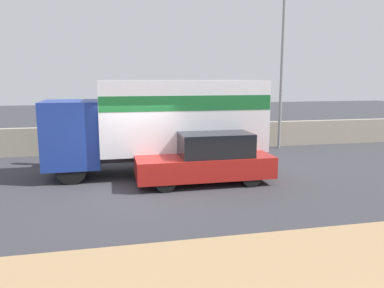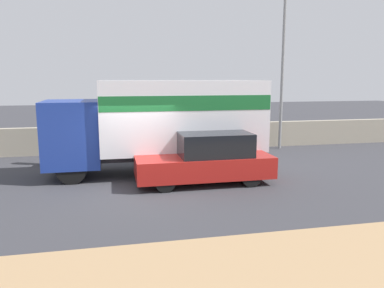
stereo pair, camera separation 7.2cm
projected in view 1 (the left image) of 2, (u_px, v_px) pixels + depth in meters
ground_plane at (139, 188)px, 11.51m from camera, size 80.00×80.00×0.00m
stone_wall_backdrop at (128, 139)px, 17.21m from camera, size 60.00×0.35×1.22m
street_lamp at (282, 56)px, 17.43m from camera, size 0.56×0.28×7.61m
box_truck at (164, 119)px, 13.18m from camera, size 7.51×2.45×3.27m
car_hatchback at (207, 159)px, 12.00m from camera, size 4.35×1.70×1.64m
pedestrian at (44, 143)px, 14.53m from camera, size 0.36×0.36×1.66m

